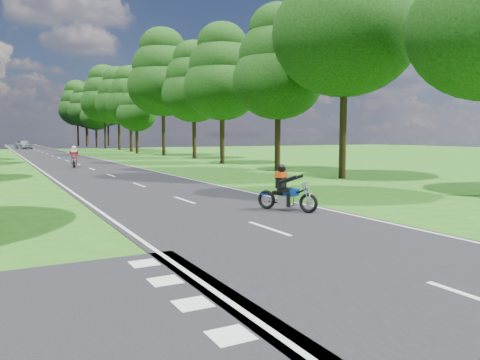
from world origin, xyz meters
TOP-DOWN VIEW (x-y plane):
  - ground at (0.00, 0.00)m, footprint 160.00×160.00m
  - main_road at (0.00, 50.00)m, footprint 7.00×140.00m
  - road_markings at (-0.14, 48.13)m, footprint 7.40×140.00m
  - treeline at (1.43, 60.06)m, footprint 40.00×115.35m
  - rider_near_blue at (1.99, 4.15)m, footprint 1.39×1.85m
  - rider_far_red at (-0.85, 28.12)m, footprint 0.99×2.01m
  - distant_car at (-1.27, 80.66)m, footprint 3.13×4.86m

SIDE VIEW (x-z plane):
  - ground at x=0.00m, z-range 0.00..0.00m
  - main_road at x=0.00m, z-range 0.00..0.02m
  - road_markings at x=-0.14m, z-range 0.02..0.03m
  - rider_near_blue at x=1.99m, z-range 0.02..1.51m
  - distant_car at x=-1.27m, z-range 0.02..1.56m
  - rider_far_red at x=-0.85m, z-range 0.02..1.62m
  - treeline at x=1.43m, z-range 0.86..15.65m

